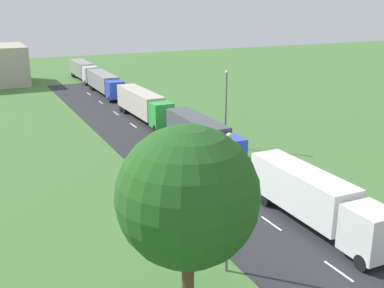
{
  "coord_description": "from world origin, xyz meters",
  "views": [
    {
      "loc": [
        -18.06,
        6.09,
        15.19
      ],
      "look_at": [
        -0.2,
        43.12,
        2.49
      ],
      "focal_mm": 43.88,
      "sensor_mm": 36.0,
      "label": 1
    }
  ],
  "objects_px": {
    "tree_birch": "(188,197)",
    "truck_sixth": "(83,70)",
    "lamppost_second": "(228,197)",
    "truck_second": "(314,198)",
    "truck_fourth": "(143,104)",
    "truck_fifth": "(105,83)",
    "lamppost_third": "(226,105)",
    "truck_third": "(202,135)"
  },
  "relations": [
    {
      "from": "tree_birch",
      "to": "truck_sixth",
      "type": "bearing_deg",
      "value": 80.62
    },
    {
      "from": "truck_sixth",
      "to": "lamppost_second",
      "type": "relative_size",
      "value": 1.55
    },
    {
      "from": "truck_second",
      "to": "truck_fourth",
      "type": "height_order",
      "value": "truck_second"
    },
    {
      "from": "truck_sixth",
      "to": "truck_fifth",
      "type": "bearing_deg",
      "value": -90.7
    },
    {
      "from": "truck_second",
      "to": "lamppost_second",
      "type": "height_order",
      "value": "lamppost_second"
    },
    {
      "from": "truck_second",
      "to": "lamppost_third",
      "type": "bearing_deg",
      "value": 78.86
    },
    {
      "from": "lamppost_third",
      "to": "truck_sixth",
      "type": "bearing_deg",
      "value": 94.01
    },
    {
      "from": "truck_sixth",
      "to": "lamppost_second",
      "type": "bearing_deg",
      "value": -96.76
    },
    {
      "from": "truck_fifth",
      "to": "tree_birch",
      "type": "xyz_separation_m",
      "value": [
        -11.93,
        -57.37,
        4.43
      ]
    },
    {
      "from": "truck_second",
      "to": "truck_fifth",
      "type": "height_order",
      "value": "truck_second"
    },
    {
      "from": "truck_second",
      "to": "tree_birch",
      "type": "bearing_deg",
      "value": -157.33
    },
    {
      "from": "truck_fourth",
      "to": "lamppost_second",
      "type": "xyz_separation_m",
      "value": [
        -7.97,
        -35.74,
        2.49
      ]
    },
    {
      "from": "truck_second",
      "to": "truck_sixth",
      "type": "distance_m",
      "value": 68.41
    },
    {
      "from": "lamppost_third",
      "to": "tree_birch",
      "type": "height_order",
      "value": "tree_birch"
    },
    {
      "from": "tree_birch",
      "to": "lamppost_second",
      "type": "bearing_deg",
      "value": 35.92
    },
    {
      "from": "truck_third",
      "to": "lamppost_second",
      "type": "xyz_separation_m",
      "value": [
        -8.34,
        -19.6,
        2.54
      ]
    },
    {
      "from": "truck_fourth",
      "to": "truck_fifth",
      "type": "xyz_separation_m",
      "value": [
        0.2,
        18.92,
        -0.15
      ]
    },
    {
      "from": "lamppost_third",
      "to": "tree_birch",
      "type": "bearing_deg",
      "value": -123.37
    },
    {
      "from": "truck_second",
      "to": "truck_fifth",
      "type": "xyz_separation_m",
      "value": [
        0.01,
        52.4,
        -0.13
      ]
    },
    {
      "from": "lamppost_third",
      "to": "truck_fourth",
      "type": "bearing_deg",
      "value": 104.72
    },
    {
      "from": "truck_sixth",
      "to": "tree_birch",
      "type": "xyz_separation_m",
      "value": [
        -12.12,
        -73.38,
        4.38
      ]
    },
    {
      "from": "tree_birch",
      "to": "truck_second",
      "type": "bearing_deg",
      "value": 22.67
    },
    {
      "from": "truck_fourth",
      "to": "truck_third",
      "type": "bearing_deg",
      "value": -88.68
    },
    {
      "from": "truck_sixth",
      "to": "lamppost_third",
      "type": "xyz_separation_m",
      "value": [
        3.48,
        -49.69,
        2.5
      ]
    },
    {
      "from": "truck_sixth",
      "to": "tree_birch",
      "type": "bearing_deg",
      "value": -99.38
    },
    {
      "from": "tree_birch",
      "to": "lamppost_third",
      "type": "bearing_deg",
      "value": 56.63
    },
    {
      "from": "truck_fifth",
      "to": "lamppost_third",
      "type": "bearing_deg",
      "value": -83.77
    },
    {
      "from": "truck_fourth",
      "to": "truck_fifth",
      "type": "height_order",
      "value": "truck_fourth"
    },
    {
      "from": "truck_third",
      "to": "truck_fifth",
      "type": "distance_m",
      "value": 35.06
    },
    {
      "from": "truck_third",
      "to": "tree_birch",
      "type": "distance_m",
      "value": 25.75
    },
    {
      "from": "truck_sixth",
      "to": "lamppost_third",
      "type": "height_order",
      "value": "lamppost_third"
    },
    {
      "from": "truck_second",
      "to": "truck_fourth",
      "type": "distance_m",
      "value": 33.48
    },
    {
      "from": "truck_fourth",
      "to": "tree_birch",
      "type": "relative_size",
      "value": 1.43
    },
    {
      "from": "lamppost_second",
      "to": "truck_sixth",
      "type": "bearing_deg",
      "value": 83.24
    },
    {
      "from": "truck_third",
      "to": "lamppost_second",
      "type": "relative_size",
      "value": 1.57
    },
    {
      "from": "truck_second",
      "to": "truck_fifth",
      "type": "bearing_deg",
      "value": 89.99
    },
    {
      "from": "truck_sixth",
      "to": "truck_second",
      "type": "bearing_deg",
      "value": -90.17
    },
    {
      "from": "truck_third",
      "to": "truck_fourth",
      "type": "xyz_separation_m",
      "value": [
        -0.37,
        16.14,
        0.06
      ]
    },
    {
      "from": "lamppost_third",
      "to": "truck_fifth",
      "type": "bearing_deg",
      "value": 96.23
    },
    {
      "from": "truck_second",
      "to": "truck_fourth",
      "type": "xyz_separation_m",
      "value": [
        -0.19,
        33.48,
        0.02
      ]
    },
    {
      "from": "truck_fourth",
      "to": "truck_fifth",
      "type": "distance_m",
      "value": 18.92
    },
    {
      "from": "truck_sixth",
      "to": "lamppost_third",
      "type": "distance_m",
      "value": 49.88
    }
  ]
}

